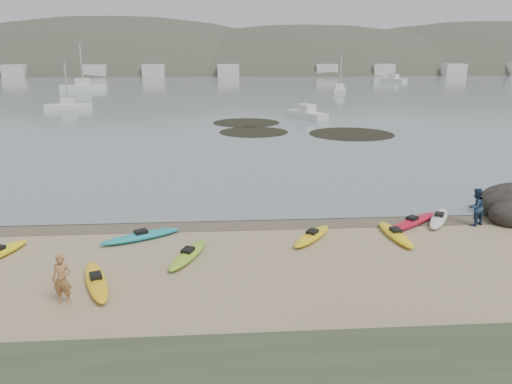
{
  "coord_description": "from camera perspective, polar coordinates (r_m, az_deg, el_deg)",
  "views": [
    {
      "loc": [
        -1.7,
        -23.54,
        8.19
      ],
      "look_at": [
        0.0,
        0.0,
        1.5
      ],
      "focal_mm": 35.0,
      "sensor_mm": 36.0,
      "label": 1
    }
  ],
  "objects": [
    {
      "name": "moored_boats",
      "position": [
        104.4,
        -3.34,
        11.61
      ],
      "size": [
        84.48,
        81.25,
        1.34
      ],
      "color": "silver",
      "rests_on": "ground"
    },
    {
      "name": "kelp_mats",
      "position": [
        54.26,
        3.63,
        7.14
      ],
      "size": [
        18.53,
        17.34,
        0.04
      ],
      "color": "black",
      "rests_on": "water"
    },
    {
      "name": "kayaks",
      "position": [
        22.07,
        0.9,
        -5.49
      ],
      "size": [
        22.16,
        9.42,
        0.34
      ],
      "color": "#8CC527",
      "rests_on": "ground"
    },
    {
      "name": "ground",
      "position": [
        24.99,
        0.0,
        -3.31
      ],
      "size": [
        600.0,
        600.0,
        0.0
      ],
      "primitive_type": "plane",
      "color": "tan",
      "rests_on": "ground"
    },
    {
      "name": "water",
      "position": [
        323.65,
        -3.95,
        14.34
      ],
      "size": [
        1200.0,
        1200.0,
        0.0
      ],
      "primitive_type": "plane",
      "color": "slate",
      "rests_on": "ground"
    },
    {
      "name": "far_town",
      "position": [
        168.83,
        -1.56,
        13.72
      ],
      "size": [
        199.0,
        5.0,
        4.0
      ],
      "color": "beige",
      "rests_on": "ground"
    },
    {
      "name": "person_west",
      "position": [
        17.99,
        -21.29,
        -9.28
      ],
      "size": [
        0.68,
        0.47,
        1.78
      ],
      "primitive_type": "imported",
      "rotation": [
        0.0,
        0.0,
        -0.07
      ],
      "color": "#AD7945",
      "rests_on": "ground"
    },
    {
      "name": "far_hills",
      "position": [
        222.67,
        6.61,
        9.5
      ],
      "size": [
        550.0,
        135.0,
        80.0
      ],
      "color": "#384235",
      "rests_on": "ground"
    },
    {
      "name": "person_east",
      "position": [
        26.33,
        23.8,
        -1.57
      ],
      "size": [
        1.12,
        1.02,
        1.86
      ],
      "primitive_type": "imported",
      "rotation": [
        0.0,
        0.0,
        3.58
      ],
      "color": "navy",
      "rests_on": "ground"
    },
    {
      "name": "wet_sand",
      "position": [
        24.7,
        0.05,
        -3.53
      ],
      "size": [
        60.0,
        60.0,
        0.0
      ],
      "primitive_type": "plane",
      "color": "brown",
      "rests_on": "ground"
    }
  ]
}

